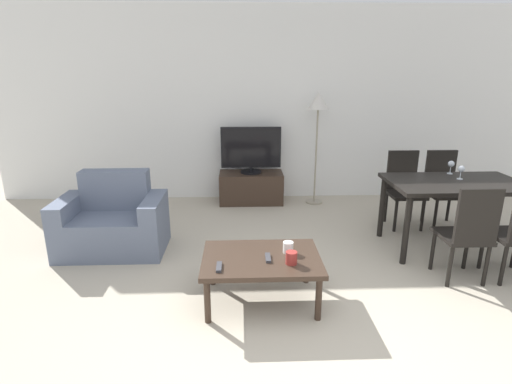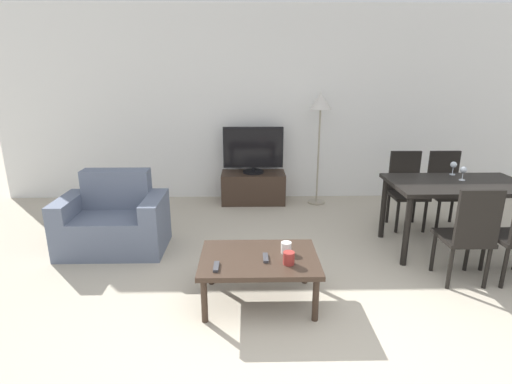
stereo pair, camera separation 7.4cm
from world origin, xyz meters
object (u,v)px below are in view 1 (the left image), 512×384
floor_lamp (318,109)px  wine_glass_left (451,165)px  cup_colored_far (291,258)px  tv_stand (251,187)px  tv (251,150)px  cup_white_near (288,247)px  remote_primary (268,258)px  dining_chair_near (468,231)px  armchair (113,223)px  dining_chair_far_left (404,186)px  wine_glass_center (461,170)px  dining_chair_far (442,185)px  dining_table (455,190)px  coffee_table (261,262)px  remote_secondary (219,267)px

floor_lamp → wine_glass_left: 1.84m
cup_colored_far → tv_stand: bearing=94.9°
tv_stand → floor_lamp: 1.43m
tv → cup_white_near: (0.23, -2.52, -0.32)m
remote_primary → floor_lamp: bearing=71.8°
dining_chair_near → remote_primary: bearing=-171.1°
cup_white_near → cup_colored_far: 0.20m
dining_chair_near → remote_primary: size_ratio=6.03×
armchair → dining_chair_near: size_ratio=1.18×
armchair → dining_chair_far_left: dining_chair_far_left is taller
tv_stand → wine_glass_center: (2.14, -1.56, 0.62)m
wine_glass_left → dining_chair_near: bearing=-107.7°
wine_glass_left → cup_colored_far: bearing=-144.0°
dining_chair_far → cup_white_near: (-2.07, -1.60, -0.05)m
tv → dining_table: bearing=-38.5°
dining_chair_near → dining_chair_far_left: bearing=90.0°
cup_colored_far → wine_glass_left: 2.41m
wine_glass_center → armchair: bearing=179.7°
floor_lamp → remote_primary: size_ratio=10.37×
tv_stand → floor_lamp: (0.91, -0.06, 1.11)m
cup_colored_far → dining_chair_far: bearing=41.0°
remote_primary → cup_colored_far: (0.17, -0.09, 0.04)m
remote_primary → wine_glass_left: size_ratio=1.03×
cup_white_near → wine_glass_center: (1.91, 0.97, 0.40)m
armchair → tv: 2.19m
coffee_table → wine_glass_left: 2.54m
tv_stand → dining_chair_far: size_ratio=0.99×
coffee_table → cup_white_near: 0.25m
dining_chair_near → cup_white_near: 1.60m
tv → floor_lamp: size_ratio=0.54×
tv → dining_chair_far_left: (1.83, -0.93, -0.27)m
coffee_table → dining_chair_far: size_ratio=1.05×
dining_chair_far → remote_secondary: 3.21m
armchair → dining_chair_far: dining_chair_far is taller
armchair → tv_stand: bearing=45.9°
dining_chair_near → floor_lamp: size_ratio=0.58×
floor_lamp → remote_primary: bearing=-108.2°
cup_colored_far → coffee_table: bearing=150.2°
dining_chair_far → wine_glass_center: dining_chair_far is taller
cup_colored_far → wine_glass_center: (1.91, 1.16, 0.39)m
coffee_table → dining_chair_far: (2.29, 1.67, 0.14)m
dining_table → dining_chair_near: size_ratio=1.50×
dining_chair_far_left → floor_lamp: (-0.92, 0.87, 0.83)m
dining_chair_near → cup_colored_far: (-1.59, -0.37, -0.05)m
tv_stand → tv: (0.00, -0.00, 0.55)m
remote_secondary → remote_primary: bearing=20.2°
dining_chair_far_left → cup_white_near: bearing=-134.9°
tv_stand → coffee_table: size_ratio=0.95×
dining_chair_near → floor_lamp: bearing=111.8°
armchair → coffee_table: (1.50, -1.06, 0.06)m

